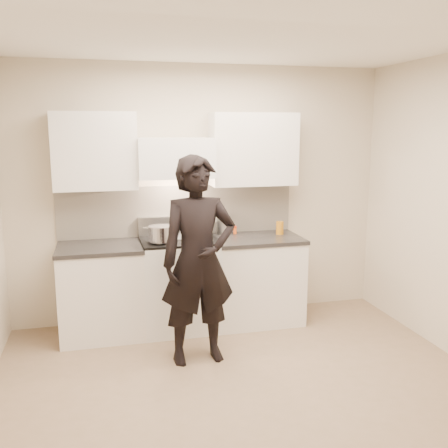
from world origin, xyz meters
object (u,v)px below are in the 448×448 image
object	(u,v)px
counter_right	(256,279)
person	(198,261)
wok	(196,226)
utensil_crock	(222,226)
stove	(179,283)

from	to	relation	value
counter_right	person	distance (m)	1.19
counter_right	person	size ratio (longest dim) A/B	0.50
person	wok	bearing A→B (deg)	75.80
utensil_crock	person	distance (m)	1.09
stove	person	bearing A→B (deg)	-86.14
counter_right	person	xyz separation A→B (m)	(-0.78, -0.77, 0.45)
wok	utensil_crock	xyz separation A→B (m)	(0.31, 0.12, -0.04)
wok	person	size ratio (longest dim) A/B	0.22
stove	utensil_crock	size ratio (longest dim) A/B	3.19
counter_right	wok	bearing A→B (deg)	171.91
utensil_crock	person	size ratio (longest dim) A/B	0.16
counter_right	utensil_crock	bearing A→B (deg)	146.92
wok	counter_right	bearing A→B (deg)	-8.09
wok	stove	bearing A→B (deg)	-155.79
stove	person	size ratio (longest dim) A/B	0.52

